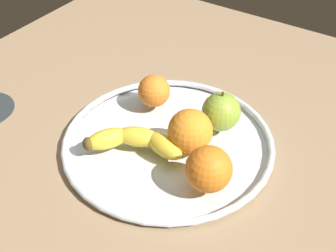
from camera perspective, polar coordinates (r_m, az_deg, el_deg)
The scene contains 7 objects.
ground_plane at distance 86.14cm, azimuth -0.00°, elevation -3.47°, with size 115.18×115.18×4.00cm, color #9A7D5D.
fruit_bowl at distance 84.16cm, azimuth -0.00°, elevation -2.03°, with size 39.04×39.04×1.80cm.
banana at distance 80.65cm, azimuth -4.21°, elevation -1.84°, with size 17.34×11.07×3.61cm.
apple at distance 84.41cm, azimuth 6.65°, elevation 1.80°, with size 7.26×7.26×8.06cm.
orange_front_right at distance 89.86cm, azimuth -1.76°, elevation 4.42°, with size 6.42×6.42×6.42cm, color orange.
orange_back_left at distance 72.76cm, azimuth 5.11°, elevation -5.39°, with size 7.68×7.68×7.68cm, color orange.
orange_center at distance 78.97cm, azimuth 2.69°, elevation -0.75°, with size 7.93×7.93×7.93cm, color orange.
Camera 1 is at (-34.37, 52.27, 57.21)cm, focal length 48.73 mm.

